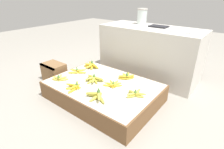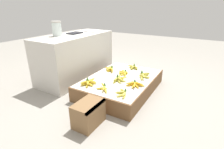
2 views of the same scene
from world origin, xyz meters
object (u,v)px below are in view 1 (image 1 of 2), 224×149
object	(u,v)px
banana_bunch_front_midleft	(75,86)
banana_bunch_back_left	(91,65)
banana_bunch_front_midright	(97,96)
banana_bunch_middle_midright	(113,84)
banana_bunch_middle_right	(135,94)
banana_bunch_middle_midleft	(94,79)
banana_bunch_front_left	(60,78)
foam_tray_white	(182,31)
glass_jar	(142,16)
wooden_crate	(54,72)
banana_bunch_back_midright	(126,76)
banana_bunch_middle_left	(78,71)

from	to	relation	value
banana_bunch_front_midleft	banana_bunch_back_left	distance (m)	0.59
banana_bunch_front_midright	banana_bunch_middle_midright	distance (m)	0.29
banana_bunch_front_midleft	banana_bunch_middle_right	bearing A→B (deg)	24.76
banana_bunch_middle_midleft	banana_bunch_middle_midright	distance (m)	0.25
banana_bunch_front_left	banana_bunch_front_midleft	world-z (taller)	same
banana_bunch_back_left	foam_tray_white	xyz separation A→B (m)	(0.95, 0.59, 0.49)
banana_bunch_front_left	banana_bunch_middle_right	world-z (taller)	same
glass_jar	banana_bunch_middle_midleft	bearing A→B (deg)	-89.55
banana_bunch_middle_midleft	banana_bunch_middle_midright	bearing A→B (deg)	10.11
wooden_crate	banana_bunch_back_left	xyz separation A→B (m)	(0.43, 0.32, 0.11)
banana_bunch_back_left	banana_bunch_middle_right	bearing A→B (deg)	-16.54
banana_bunch_front_left	banana_bunch_back_midright	xyz separation A→B (m)	(0.60, 0.51, 0.01)
banana_bunch_front_left	banana_bunch_middle_midright	size ratio (longest dim) A/B	0.94
glass_jar	foam_tray_white	world-z (taller)	glass_jar
banana_bunch_middle_midleft	glass_jar	world-z (taller)	glass_jar
banana_bunch_middle_left	banana_bunch_middle_midright	size ratio (longest dim) A/B	1.04
banana_bunch_middle_left	banana_bunch_middle_midright	xyz separation A→B (m)	(0.57, 0.01, -0.00)
banana_bunch_middle_midright	glass_jar	xyz separation A→B (m)	(-0.26, 1.01, 0.60)
wooden_crate	foam_tray_white	xyz separation A→B (m)	(1.38, 0.91, 0.60)
banana_bunch_front_left	banana_bunch_middle_midright	distance (m)	0.64
banana_bunch_front_left	glass_jar	distance (m)	1.45
banana_bunch_middle_midright	foam_tray_white	size ratio (longest dim) A/B	0.81
wooden_crate	banana_bunch_front_left	bearing A→B (deg)	-25.00
banana_bunch_front_midright	glass_jar	bearing A→B (deg)	102.39
banana_bunch_middle_midright	banana_bunch_back_midright	size ratio (longest dim) A/B	1.08
banana_bunch_middle_midright	glass_jar	distance (m)	1.20
banana_bunch_middle_midright	banana_bunch_front_midleft	bearing A→B (deg)	-134.67
banana_bunch_middle_left	banana_bunch_middle_midleft	size ratio (longest dim) A/B	0.83
banana_bunch_front_midright	foam_tray_white	xyz separation A→B (m)	(0.37, 1.11, 0.49)
banana_bunch_front_left	banana_bunch_front_midright	xyz separation A→B (m)	(0.61, -0.02, 0.01)
wooden_crate	banana_bunch_middle_right	bearing A→B (deg)	2.80
banana_bunch_front_left	glass_jar	size ratio (longest dim) A/B	0.83
banana_bunch_back_midright	glass_jar	size ratio (longest dim) A/B	0.81
banana_bunch_front_midright	banana_bunch_middle_midleft	xyz separation A→B (m)	(-0.28, 0.25, -0.00)
banana_bunch_middle_left	banana_bunch_middle_midright	world-z (taller)	banana_bunch_middle_left
wooden_crate	banana_bunch_front_midright	bearing A→B (deg)	-11.51
banana_bunch_middle_midright	foam_tray_white	bearing A→B (deg)	64.23
banana_bunch_middle_midright	banana_bunch_back_left	size ratio (longest dim) A/B	0.82
wooden_crate	banana_bunch_middle_right	world-z (taller)	banana_bunch_middle_right
banana_bunch_front_left	banana_bunch_back_midright	bearing A→B (deg)	40.49
banana_bunch_middle_midleft	banana_bunch_back_left	bearing A→B (deg)	138.03
banana_bunch_middle_midleft	banana_bunch_back_midright	world-z (taller)	banana_bunch_back_midright
banana_bunch_back_midright	banana_bunch_back_left	bearing A→B (deg)	-178.95
banana_bunch_front_left	banana_bunch_middle_right	xyz separation A→B (m)	(0.88, 0.25, 0.00)
banana_bunch_front_left	banana_bunch_middle_left	bearing A→B (deg)	86.43
banana_bunch_back_left	banana_bunch_front_midright	bearing A→B (deg)	-41.82
banana_bunch_front_midleft	banana_bunch_middle_left	size ratio (longest dim) A/B	1.15
banana_bunch_front_midright	banana_bunch_back_left	world-z (taller)	banana_bunch_front_midright
banana_bunch_middle_midright	glass_jar	size ratio (longest dim) A/B	0.88
banana_bunch_front_midleft	glass_jar	xyz separation A→B (m)	(0.03, 1.31, 0.60)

